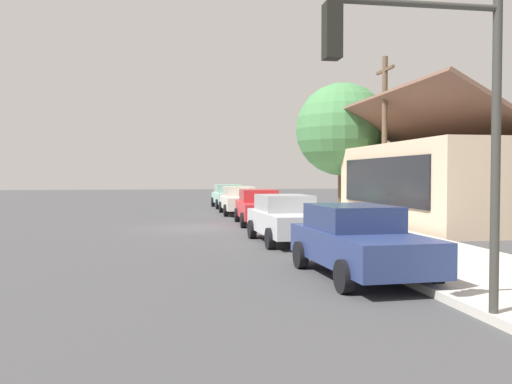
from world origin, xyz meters
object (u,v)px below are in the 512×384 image
car_silver (287,218)px  shade_tree (342,130)px  car_seafoam (229,196)px  utility_pole_wooden (384,138)px  car_ivory (239,200)px  car_cherry (259,206)px  traffic_light_main (431,94)px  car_navy (358,240)px  fire_hydrant_red (269,207)px

car_silver → shade_tree: 14.01m
car_seafoam → utility_pole_wooden: (14.32, 5.32, 3.11)m
car_ivory → car_cherry: size_ratio=1.00×
car_silver → traffic_light_main: 10.52m
car_cherry → shade_tree: size_ratio=0.65×
car_silver → car_ivory: bearing=177.0°
car_seafoam → car_silver: bearing=-2.0°
car_navy → utility_pole_wooden: 12.82m
car_ivory → car_cherry: same height
utility_pole_wooden → car_seafoam: bearing=-159.6°
car_silver → car_navy: same height
fire_hydrant_red → car_seafoam: bearing=-170.5°
car_ivory → traffic_light_main: traffic_light_main is taller
car_seafoam → fire_hydrant_red: 8.02m
car_navy → shade_tree: 19.56m
utility_pole_wooden → fire_hydrant_red: bearing=-148.0°
car_silver → fire_hydrant_red: car_silver is taller
car_cherry → car_silver: same height
car_navy → shade_tree: size_ratio=0.62×
car_ivory → traffic_light_main: (23.25, -0.24, 2.67)m
shade_tree → traffic_light_main: size_ratio=1.45×
car_cherry → fire_hydrant_red: car_cherry is taller
car_seafoam → shade_tree: size_ratio=0.61×
car_seafoam → car_cherry: (12.61, -0.03, 0.00)m
shade_tree → traffic_light_main: bearing=-15.3°
car_seafoam → car_silver: same height
car_seafoam → utility_pole_wooden: bearing=19.1°
car_seafoam → car_ivory: same height
car_seafoam → car_silver: 19.31m
car_seafoam → fire_hydrant_red: car_seafoam is taller
car_ivory → shade_tree: (1.06, 5.81, 4.04)m
car_cherry → traffic_light_main: size_ratio=0.94×
car_ivory → utility_pole_wooden: bearing=34.5°
shade_tree → fire_hydrant_red: bearing=-82.0°
car_navy → fire_hydrant_red: (-17.64, 1.34, -0.32)m
car_navy → fire_hydrant_red: car_navy is taller
traffic_light_main → car_seafoam: bearing=179.3°
car_cherry → car_navy: (12.93, 0.01, -0.00)m
car_ivory → utility_pole_wooden: utility_pole_wooden is taller
traffic_light_main → fire_hydrant_red: bearing=175.6°
car_cherry → shade_tree: shade_tree is taller
car_ivory → utility_pole_wooden: (8.08, 5.41, 3.11)m
utility_pole_wooden → car_silver: bearing=-48.1°
car_silver → car_cherry: bearing=175.8°
car_seafoam → fire_hydrant_red: size_ratio=6.42×
shade_tree → utility_pole_wooden: (7.03, -0.39, -0.93)m
fire_hydrant_red → car_navy: bearing=-4.3°
utility_pole_wooden → fire_hydrant_red: (-6.41, -4.00, -3.43)m
car_cherry → utility_pole_wooden: bearing=74.8°
car_cherry → utility_pole_wooden: (1.70, 5.35, 3.11)m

